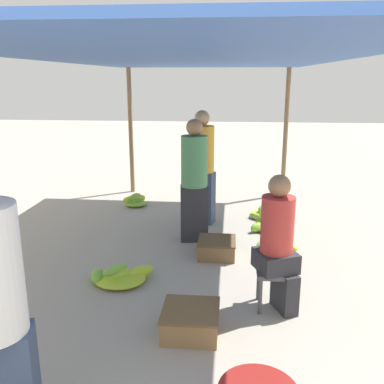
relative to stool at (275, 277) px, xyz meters
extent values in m
cylinder|color=olive|center=(-2.29, 4.08, 0.83)|extent=(0.08, 0.08, 2.28)
cylinder|color=olive|center=(0.53, 4.08, 0.83)|extent=(0.08, 0.08, 2.28)
cube|color=#33569E|center=(-0.88, 0.98, 1.99)|extent=(3.22, 6.60, 0.04)
cube|color=#4C4C4C|center=(0.00, 0.00, 0.05)|extent=(0.34, 0.34, 0.04)
cylinder|color=#4C4C4C|center=(-0.14, -0.14, -0.14)|extent=(0.04, 0.04, 0.35)
cylinder|color=#4C4C4C|center=(0.14, -0.14, -0.14)|extent=(0.04, 0.04, 0.35)
cylinder|color=#4C4C4C|center=(-0.14, 0.14, -0.14)|extent=(0.04, 0.04, 0.35)
cylinder|color=#4C4C4C|center=(0.14, 0.14, -0.14)|extent=(0.04, 0.04, 0.35)
cube|color=#2D2D33|center=(0.09, -0.04, -0.12)|extent=(0.24, 0.34, 0.39)
cube|color=#2D2D33|center=(0.00, 0.00, 0.16)|extent=(0.44, 0.44, 0.18)
cylinder|color=#BF3833|center=(0.00, 0.00, 0.51)|extent=(0.39, 0.39, 0.52)
sphere|color=#9E704C|center=(0.00, 0.00, 0.87)|extent=(0.20, 0.20, 0.20)
ellipsoid|color=#AFCA2D|center=(-1.38, 0.46, -0.24)|extent=(0.33, 0.31, 0.15)
ellipsoid|color=#7DB636|center=(-1.61, 0.32, -0.15)|extent=(0.26, 0.34, 0.09)
ellipsoid|color=#9DC330|center=(-1.57, 0.33, -0.22)|extent=(0.33, 0.27, 0.14)
ellipsoid|color=#79B536|center=(-1.81, 0.34, -0.25)|extent=(0.22, 0.31, 0.14)
ellipsoid|color=#B0CB2D|center=(-1.58, 0.35, -0.26)|extent=(0.55, 0.48, 0.10)
ellipsoid|color=#87BA34|center=(-2.03, 3.12, -0.15)|extent=(0.22, 0.33, 0.12)
ellipsoid|color=#B2CB2C|center=(-2.07, 3.26, -0.24)|extent=(0.22, 0.36, 0.15)
ellipsoid|color=#75B337|center=(-2.05, 3.11, -0.21)|extent=(0.29, 0.15, 0.12)
ellipsoid|color=#C2D229|center=(-2.00, 3.14, -0.26)|extent=(0.26, 0.25, 0.11)
ellipsoid|color=#AFCA2D|center=(-2.01, 3.20, -0.20)|extent=(0.26, 0.22, 0.10)
ellipsoid|color=yellow|center=(-2.11, 3.15, -0.21)|extent=(0.29, 0.25, 0.12)
ellipsoid|color=yellow|center=(-1.98, 3.19, -0.22)|extent=(0.23, 0.35, 0.15)
ellipsoid|color=#7CB636|center=(-2.02, 3.12, -0.26)|extent=(0.36, 0.32, 0.10)
ellipsoid|color=yellow|center=(0.16, 1.49, -0.15)|extent=(0.31, 0.28, 0.13)
ellipsoid|color=#B8CE2B|center=(0.15, 1.49, -0.24)|extent=(0.23, 0.26, 0.11)
ellipsoid|color=#B1CB2C|center=(0.18, 1.46, -0.12)|extent=(0.35, 0.36, 0.13)
ellipsoid|color=#C6D329|center=(0.32, 1.34, -0.25)|extent=(0.23, 0.21, 0.09)
ellipsoid|color=#7DB636|center=(0.16, 1.44, -0.26)|extent=(0.48, 0.42, 0.10)
ellipsoid|color=#90BE32|center=(0.30, 2.65, -0.22)|extent=(0.29, 0.16, 0.15)
ellipsoid|color=#A7C72E|center=(0.14, 2.72, -0.19)|extent=(0.31, 0.30, 0.13)
ellipsoid|color=#80B735|center=(0.11, 2.76, -0.18)|extent=(0.31, 0.36, 0.14)
ellipsoid|color=#C0D12A|center=(0.25, 2.72, -0.15)|extent=(0.34, 0.13, 0.11)
ellipsoid|color=#83B935|center=(-0.02, 2.60, -0.27)|extent=(0.26, 0.25, 0.10)
ellipsoid|color=#88BB34|center=(0.17, 2.71, -0.14)|extent=(0.26, 0.28, 0.14)
ellipsoid|color=yellow|center=(0.14, 2.72, -0.26)|extent=(0.49, 0.43, 0.10)
ellipsoid|color=#92BF32|center=(0.05, 2.18, -0.21)|extent=(0.22, 0.15, 0.14)
ellipsoid|color=#C4D329|center=(0.06, 2.18, -0.20)|extent=(0.14, 0.32, 0.13)
ellipsoid|color=#AECA2D|center=(0.10, 2.17, -0.24)|extent=(0.24, 0.18, 0.11)
ellipsoid|color=#B7CE2B|center=(0.06, 2.17, -0.13)|extent=(0.20, 0.25, 0.15)
ellipsoid|color=#A9C82E|center=(0.11, 2.19, -0.22)|extent=(0.33, 0.21, 0.10)
ellipsoid|color=#88BB34|center=(-0.03, 2.06, -0.25)|extent=(0.26, 0.25, 0.14)
ellipsoid|color=#ABC92E|center=(0.06, 2.18, -0.23)|extent=(0.24, 0.22, 0.10)
ellipsoid|color=#7DB636|center=(0.09, 2.11, -0.26)|extent=(0.38, 0.33, 0.10)
cube|color=brown|center=(-0.58, 1.16, -0.22)|extent=(0.44, 0.44, 0.19)
cube|color=brown|center=(-0.58, 1.16, -0.12)|extent=(0.46, 0.46, 0.02)
cube|color=olive|center=(-0.74, -0.50, -0.21)|extent=(0.46, 0.46, 0.20)
cube|color=brown|center=(-0.74, -0.50, -0.10)|extent=(0.48, 0.48, 0.02)
cube|color=#2D2D33|center=(-0.90, 1.66, 0.06)|extent=(0.38, 0.24, 0.75)
cylinder|color=#4C8C59|center=(-0.90, 1.66, 0.76)|extent=(0.38, 0.38, 0.65)
sphere|color=#9E704C|center=(-0.90, 1.66, 1.19)|extent=(0.21, 0.21, 0.21)
cube|color=#384766|center=(-0.85, 2.40, 0.07)|extent=(0.41, 0.30, 0.77)
cylinder|color=gold|center=(-0.85, 2.40, 0.80)|extent=(0.44, 0.44, 0.67)
sphere|color=tan|center=(-0.85, 2.40, 1.24)|extent=(0.22, 0.22, 0.22)
camera|label=1|loc=(-0.43, -3.70, 1.80)|focal=40.00mm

